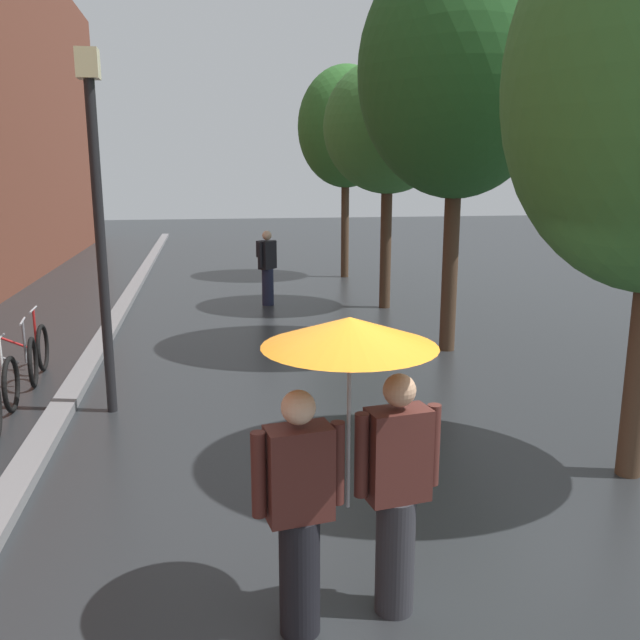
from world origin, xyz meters
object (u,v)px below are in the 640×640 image
(pedestrian_walking_midground, at_px, (267,266))
(parked_bicycle_3, at_px, (5,348))
(street_tree_2, at_px, (388,127))
(couple_under_umbrella, at_px, (350,428))
(street_tree_3, at_px, (346,128))
(street_lamp_post, at_px, (98,209))
(street_tree_1, at_px, (458,72))

(pedestrian_walking_midground, bearing_deg, parked_bicycle_3, -133.73)
(street_tree_2, bearing_deg, couple_under_umbrella, -106.72)
(street_tree_3, bearing_deg, street_lamp_post, -116.64)
(street_tree_2, relative_size, street_lamp_post, 1.23)
(parked_bicycle_3, bearing_deg, street_tree_1, 0.88)
(street_tree_2, xyz_separation_m, parked_bicycle_3, (-6.78, -3.74, -3.43))
(pedestrian_walking_midground, bearing_deg, street_tree_2, -16.41)
(couple_under_umbrella, bearing_deg, street_tree_1, 64.24)
(street_tree_3, relative_size, pedestrian_walking_midground, 3.47)
(street_tree_3, bearing_deg, pedestrian_walking_midground, -124.42)
(street_tree_2, height_order, street_lamp_post, street_tree_2)
(street_tree_3, distance_m, couple_under_umbrella, 15.05)
(parked_bicycle_3, distance_m, street_lamp_post, 3.35)
(street_tree_3, height_order, parked_bicycle_3, street_tree_3)
(street_tree_3, height_order, couple_under_umbrella, street_tree_3)
(street_tree_3, relative_size, couple_under_umbrella, 2.82)
(street_tree_1, bearing_deg, couple_under_umbrella, -115.76)
(street_tree_1, relative_size, pedestrian_walking_midground, 3.82)
(couple_under_umbrella, relative_size, pedestrian_walking_midground, 1.23)
(street_tree_2, distance_m, pedestrian_walking_midground, 3.92)
(street_tree_3, distance_m, pedestrian_walking_midground, 5.55)
(street_tree_1, relative_size, street_tree_2, 1.21)
(parked_bicycle_3, relative_size, street_lamp_post, 0.26)
(street_tree_1, bearing_deg, street_tree_2, 91.11)
(pedestrian_walking_midground, bearing_deg, street_tree_1, -59.53)
(street_tree_1, bearing_deg, street_tree_3, 90.09)
(street_tree_3, distance_m, street_lamp_post, 11.49)
(street_tree_1, distance_m, street_tree_3, 8.11)
(street_tree_2, distance_m, street_tree_3, 4.48)
(street_tree_1, distance_m, pedestrian_walking_midground, 6.16)
(street_lamp_post, relative_size, pedestrian_walking_midground, 2.55)
(parked_bicycle_3, xyz_separation_m, street_lamp_post, (1.74, -1.96, 2.09))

